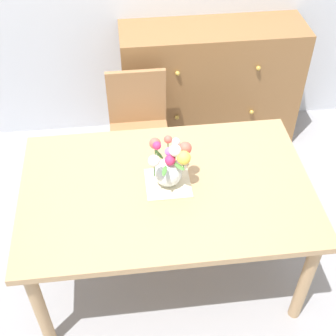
{
  "coord_description": "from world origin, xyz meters",
  "views": [
    {
      "loc": [
        -0.2,
        -1.79,
        2.6
      ],
      "look_at": [
        0.01,
        0.02,
        0.87
      ],
      "focal_mm": 49.79,
      "sensor_mm": 36.0,
      "label": 1
    }
  ],
  "objects_px": {
    "dining_table": "(166,197)",
    "chair_far": "(139,125)",
    "dresser": "(210,85)",
    "flower_vase": "(169,165)"
  },
  "relations": [
    {
      "from": "chair_far",
      "to": "dresser",
      "type": "xyz_separation_m",
      "value": [
        0.61,
        0.47,
        -0.02
      ]
    },
    {
      "from": "dining_table",
      "to": "dresser",
      "type": "distance_m",
      "value": 1.43
    },
    {
      "from": "chair_far",
      "to": "dresser",
      "type": "relative_size",
      "value": 0.64
    },
    {
      "from": "dining_table",
      "to": "flower_vase",
      "type": "bearing_deg",
      "value": 49.66
    },
    {
      "from": "dining_table",
      "to": "flower_vase",
      "type": "xyz_separation_m",
      "value": [
        0.02,
        0.02,
        0.22
      ]
    },
    {
      "from": "dining_table",
      "to": "dresser",
      "type": "relative_size",
      "value": 1.16
    },
    {
      "from": "chair_far",
      "to": "flower_vase",
      "type": "bearing_deg",
      "value": 98.14
    },
    {
      "from": "dining_table",
      "to": "chair_far",
      "type": "height_order",
      "value": "chair_far"
    },
    {
      "from": "chair_far",
      "to": "dresser",
      "type": "bearing_deg",
      "value": -142.55
    },
    {
      "from": "dresser",
      "to": "dining_table",
      "type": "bearing_deg",
      "value": -110.91
    }
  ]
}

